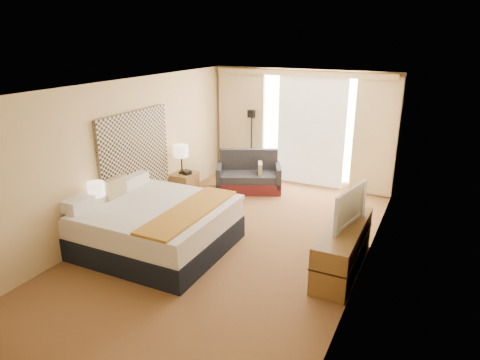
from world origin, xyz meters
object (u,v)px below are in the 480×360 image
at_px(desk_chair, 349,222).
at_px(media_dresser, 343,248).
at_px(lamp_left, 96,190).
at_px(bed, 155,225).
at_px(floor_lamp, 251,131).
at_px(nightstand_left, 100,232).
at_px(television, 344,205).
at_px(nightstand_right, 184,186).
at_px(loveseat, 249,178).
at_px(lamp_right, 181,151).

bearing_deg(desk_chair, media_dresser, -100.79).
xyz_separation_m(media_dresser, lamp_left, (-3.73, -1.00, 0.64)).
distance_m(bed, desk_chair, 3.13).
bearing_deg(floor_lamp, bed, -88.72).
bearing_deg(nightstand_left, television, 17.24).
xyz_separation_m(nightstand_right, bed, (0.81, -2.10, 0.12)).
bearing_deg(nightstand_right, nightstand_left, -90.00).
relative_size(loveseat, television, 1.62).
xyz_separation_m(floor_lamp, television, (2.93, -3.22, -0.18)).
bearing_deg(loveseat, desk_chair, -59.02).
height_order(media_dresser, floor_lamp, floor_lamp).
bearing_deg(nightstand_right, floor_lamp, 68.73).
bearing_deg(nightstand_left, desk_chair, 26.28).
xyz_separation_m(nightstand_left, bed, (0.81, 0.40, 0.12)).
bearing_deg(nightstand_left, lamp_right, 90.44).
distance_m(nightstand_left, loveseat, 3.69).
relative_size(bed, television, 2.27).
bearing_deg(lamp_right, nightstand_left, -89.56).
relative_size(nightstand_right, desk_chair, 0.56).
distance_m(nightstand_right, media_dresser, 3.97).
xyz_separation_m(media_dresser, television, (-0.05, 0.08, 0.63)).
distance_m(bed, loveseat, 3.15).
bearing_deg(lamp_right, loveseat, 45.49).
xyz_separation_m(floor_lamp, desk_chair, (2.90, -2.56, -0.73)).
relative_size(desk_chair, lamp_left, 1.74).
relative_size(nightstand_right, bed, 0.25).
xyz_separation_m(nightstand_right, floor_lamp, (0.72, 1.85, 0.89)).
bearing_deg(lamp_left, desk_chair, 25.39).
xyz_separation_m(lamp_right, television, (3.67, -1.34, -0.04)).
height_order(bed, floor_lamp, floor_lamp).
height_order(loveseat, lamp_left, lamp_left).
bearing_deg(lamp_right, desk_chair, -10.71).
bearing_deg(bed, nightstand_right, 111.05).
distance_m(media_dresser, loveseat, 3.65).
bearing_deg(desk_chair, lamp_left, -171.94).
bearing_deg(media_dresser, loveseat, 137.01).
height_order(loveseat, floor_lamp, floor_lamp).
relative_size(desk_chair, television, 1.00).
bearing_deg(lamp_left, nightstand_left, -61.16).
bearing_deg(television, desk_chair, 15.03).
height_order(bed, lamp_left, lamp_left).
bearing_deg(bed, floor_lamp, 91.28).
height_order(media_dresser, loveseat, loveseat).
bearing_deg(nightstand_left, bed, 26.33).
xyz_separation_m(bed, desk_chair, (2.81, 1.39, 0.04)).
relative_size(nightstand_right, lamp_right, 0.89).
bearing_deg(floor_lamp, television, -47.68).
relative_size(media_dresser, lamp_right, 2.92).
distance_m(nightstand_right, television, 3.96).
xyz_separation_m(media_dresser, floor_lamp, (-2.98, 3.30, 0.82)).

